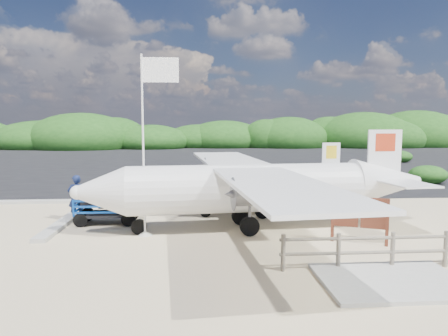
% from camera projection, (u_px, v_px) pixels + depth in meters
% --- Properties ---
extents(ground, '(160.00, 160.00, 0.00)m').
position_uv_depth(ground, '(178.00, 226.00, 15.38)').
color(ground, beige).
extents(asphalt_apron, '(90.00, 50.00, 0.04)m').
position_uv_depth(asphalt_apron, '(190.00, 160.00, 45.13)').
color(asphalt_apron, '#B2B2B2').
rests_on(asphalt_apron, ground).
extents(walkway_pad, '(3.50, 2.50, 0.10)m').
position_uv_depth(walkway_pad, '(392.00, 283.00, 9.81)').
color(walkway_pad, '#B2B2B2').
rests_on(walkway_pad, ground).
extents(vegetation_band, '(124.00, 8.00, 4.40)m').
position_uv_depth(vegetation_band, '(192.00, 147.00, 69.93)').
color(vegetation_band, '#B2B2B2').
rests_on(vegetation_band, ground).
extents(fence, '(6.40, 2.00, 1.10)m').
position_uv_depth(fence, '(392.00, 268.00, 10.84)').
color(fence, '#B2B2B2').
rests_on(fence, ground).
extents(baggage_cart, '(2.52, 1.45, 1.26)m').
position_uv_depth(baggage_cart, '(108.00, 223.00, 15.78)').
color(baggage_cart, '#0B41A6').
rests_on(baggage_cart, ground).
extents(flagpole, '(1.26, 0.54, 6.25)m').
position_uv_depth(flagpole, '(145.00, 235.00, 14.07)').
color(flagpole, white).
rests_on(flagpole, ground).
extents(signboard, '(1.82, 0.95, 1.58)m').
position_uv_depth(signboard, '(358.00, 243.00, 13.09)').
color(signboard, '#612C1B').
rests_on(signboard, ground).
extents(crew_a, '(0.79, 0.64, 1.87)m').
position_uv_depth(crew_a, '(77.00, 198.00, 16.21)').
color(crew_a, '#131E48').
rests_on(crew_a, ground).
extents(crew_b, '(0.98, 0.80, 1.87)m').
position_uv_depth(crew_b, '(144.00, 187.00, 19.02)').
color(crew_b, '#131E48').
rests_on(crew_b, ground).
extents(crew_c, '(1.17, 0.74, 1.86)m').
position_uv_depth(crew_c, '(167.00, 192.00, 17.54)').
color(crew_c, '#131E48').
rests_on(crew_c, ground).
extents(aircraft_large, '(16.98, 16.98, 4.70)m').
position_uv_depth(aircraft_large, '(281.00, 161.00, 43.65)').
color(aircraft_large, '#B2B2B2').
rests_on(aircraft_large, ground).
extents(aircraft_small, '(8.99, 8.99, 2.96)m').
position_uv_depth(aircraft_small, '(68.00, 157.00, 48.55)').
color(aircraft_small, '#B2B2B2').
rests_on(aircraft_small, ground).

